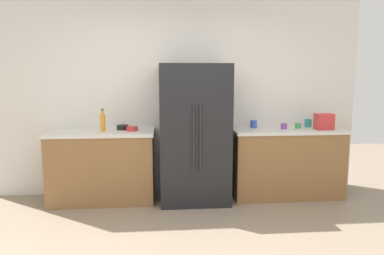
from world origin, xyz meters
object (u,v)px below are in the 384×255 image
at_px(cup_d, 308,123).
at_px(cup_b, 254,124).
at_px(cup_c, 284,126).
at_px(refrigerator, 194,134).
at_px(bowl_a, 123,127).
at_px(bottle_a, 103,122).
at_px(bowl_b, 132,129).
at_px(cup_a, 298,126).
at_px(toaster, 324,121).

bearing_deg(cup_d, cup_b, -178.85).
distance_m(cup_b, cup_c, 0.40).
bearing_deg(refrigerator, bowl_a, 168.33).
xyz_separation_m(cup_d, bowl_a, (-2.53, -0.02, -0.02)).
height_order(cup_b, cup_c, cup_b).
bearing_deg(cup_c, bottle_a, 179.97).
height_order(cup_c, cup_d, cup_d).
xyz_separation_m(cup_b, cup_c, (0.37, -0.14, -0.01)).
bearing_deg(bottle_a, bowl_a, 28.35).
bearing_deg(cup_d, bowl_b, -176.75).
relative_size(refrigerator, cup_d, 16.07).
bearing_deg(cup_a, toaster, -18.67).
distance_m(refrigerator, cup_c, 1.21).
distance_m(cup_b, bowl_a, 1.76).
relative_size(cup_a, bowl_a, 0.52).
height_order(cup_a, bowl_a, cup_a).
height_order(refrigerator, cup_a, refrigerator).
height_order(refrigerator, bowl_b, refrigerator).
xyz_separation_m(toaster, cup_b, (-0.89, 0.21, -0.05)).
distance_m(bottle_a, bowl_a, 0.28).
distance_m(toaster, cup_c, 0.52).
relative_size(refrigerator, bowl_a, 11.70).
height_order(cup_a, cup_d, cup_d).
height_order(cup_a, bowl_b, cup_a).
relative_size(bottle_a, cup_b, 2.80).
bearing_deg(toaster, cup_a, 161.33).
xyz_separation_m(bottle_a, bowl_b, (0.36, 0.01, -0.09)).
distance_m(refrigerator, cup_b, 0.86).
xyz_separation_m(cup_d, bowl_b, (-2.40, -0.14, -0.03)).
bearing_deg(cup_b, bottle_a, -176.14).
relative_size(toaster, cup_d, 2.02).
distance_m(cup_d, bowl_a, 2.53).
relative_size(cup_a, cup_c, 0.96).
distance_m(toaster, bottle_a, 2.88).
bearing_deg(bowl_a, cup_c, -3.41).
height_order(bottle_a, cup_b, bottle_a).
relative_size(refrigerator, bowl_b, 11.74).
relative_size(bottle_a, bowl_a, 1.91).
xyz_separation_m(refrigerator, bottle_a, (-1.16, 0.07, 0.16)).
bearing_deg(toaster, cup_b, 166.71).
xyz_separation_m(bottle_a, bowl_a, (0.23, 0.13, -0.09)).
bearing_deg(toaster, bowl_a, 175.66).
height_order(refrigerator, cup_d, refrigerator).
bearing_deg(bottle_a, bowl_b, 2.12).
bearing_deg(cup_a, cup_d, 32.31).
bearing_deg(toaster, refrigerator, 179.69).
height_order(toaster, cup_d, toaster).
relative_size(cup_d, bowl_b, 0.73).
distance_m(toaster, bowl_a, 2.66).
relative_size(toaster, bottle_a, 0.77).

